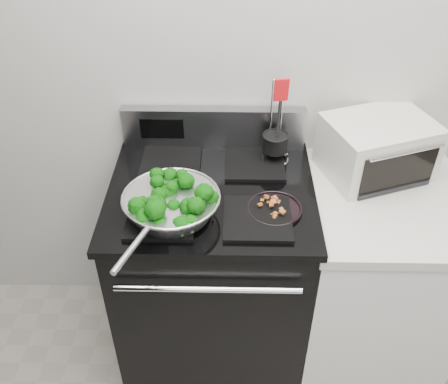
{
  "coord_description": "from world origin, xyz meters",
  "views": [
    {
      "loc": [
        -0.22,
        -0.08,
        2.12
      ],
      "look_at": [
        -0.25,
        1.36,
        0.98
      ],
      "focal_mm": 40.0,
      "sensor_mm": 36.0,
      "label": 1
    }
  ],
  "objects_px": {
    "gas_range": "(213,272)",
    "skillet": "(171,204)",
    "utensil_holder": "(275,147)",
    "toaster_oven": "(377,147)",
    "bacon_plate": "(275,207)"
  },
  "relations": [
    {
      "from": "gas_range",
      "to": "skillet",
      "type": "height_order",
      "value": "gas_range"
    },
    {
      "from": "utensil_holder",
      "to": "toaster_oven",
      "type": "distance_m",
      "value": 0.4
    },
    {
      "from": "gas_range",
      "to": "toaster_oven",
      "type": "bearing_deg",
      "value": 14.88
    },
    {
      "from": "skillet",
      "to": "utensil_holder",
      "type": "height_order",
      "value": "utensil_holder"
    },
    {
      "from": "bacon_plate",
      "to": "toaster_oven",
      "type": "height_order",
      "value": "toaster_oven"
    },
    {
      "from": "gas_range",
      "to": "toaster_oven",
      "type": "relative_size",
      "value": 2.37
    },
    {
      "from": "bacon_plate",
      "to": "utensil_holder",
      "type": "xyz_separation_m",
      "value": [
        0.02,
        0.32,
        0.05
      ]
    },
    {
      "from": "gas_range",
      "to": "utensil_holder",
      "type": "bearing_deg",
      "value": 38.38
    },
    {
      "from": "utensil_holder",
      "to": "toaster_oven",
      "type": "bearing_deg",
      "value": -13.13
    },
    {
      "from": "bacon_plate",
      "to": "toaster_oven",
      "type": "bearing_deg",
      "value": 34.96
    },
    {
      "from": "skillet",
      "to": "bacon_plate",
      "type": "height_order",
      "value": "skillet"
    },
    {
      "from": "gas_range",
      "to": "bacon_plate",
      "type": "distance_m",
      "value": 0.55
    },
    {
      "from": "bacon_plate",
      "to": "utensil_holder",
      "type": "bearing_deg",
      "value": 86.92
    },
    {
      "from": "bacon_plate",
      "to": "utensil_holder",
      "type": "relative_size",
      "value": 0.54
    },
    {
      "from": "gas_range",
      "to": "skillet",
      "type": "bearing_deg",
      "value": -130.87
    }
  ]
}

